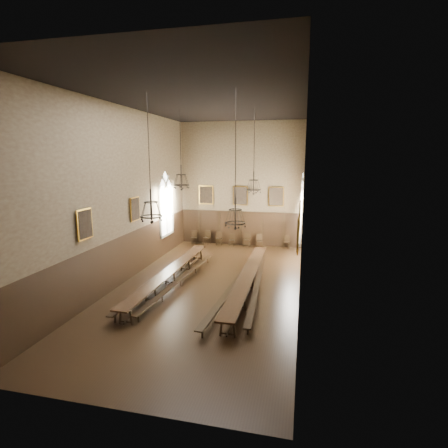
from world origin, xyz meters
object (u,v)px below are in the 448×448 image
(chandelier_front_right, at_px, (235,214))
(chandelier_back_right, at_px, (254,184))
(chair_1, at_px, (207,240))
(chair_4, at_px, (247,242))
(table_left, at_px, (170,277))
(chair_5, at_px, (259,243))
(chair_3, at_px, (232,242))
(chandelier_front_left, at_px, (151,209))
(chair_7, at_px, (286,245))
(chair_2, at_px, (219,241))
(bench_left_outer, at_px, (163,277))
(chandelier_back_left, at_px, (181,180))
(table_right, at_px, (248,282))
(bench_right_outer, at_px, (257,285))
(chair_0, at_px, (194,240))
(bench_right_inner, at_px, (237,284))
(bench_left_inner, at_px, (181,281))

(chandelier_front_right, bearing_deg, chandelier_back_right, 90.32)
(chair_1, distance_m, chair_4, 3.07)
(table_left, relative_size, chair_5, 10.35)
(table_left, xyz_separation_m, chandelier_front_right, (3.91, -2.72, 3.86))
(chair_3, distance_m, chandelier_front_left, 12.09)
(chair_3, relative_size, chair_7, 0.92)
(chair_2, relative_size, chair_3, 1.15)
(chair_5, distance_m, chair_7, 1.95)
(bench_left_outer, distance_m, chair_3, 8.72)
(chandelier_back_left, bearing_deg, bench_left_outer, -99.50)
(table_right, relative_size, bench_right_outer, 1.09)
(bench_right_outer, relative_size, chair_0, 9.97)
(chandelier_front_left, bearing_deg, table_left, 96.58)
(bench_right_outer, xyz_separation_m, chair_0, (-5.95, 8.42, 0.02))
(chair_0, bearing_deg, chair_7, -7.26)
(bench_right_outer, distance_m, chair_5, 8.47)
(table_left, relative_size, chair_4, 9.78)
(bench_right_outer, height_order, chandelier_back_right, chandelier_back_right)
(chandelier_front_right, bearing_deg, chair_0, 115.41)
(table_right, distance_m, bench_right_inner, 0.56)
(table_left, height_order, bench_left_outer, table_left)
(bench_right_outer, distance_m, chair_7, 8.59)
(table_left, height_order, chandelier_front_right, chandelier_front_right)
(chair_3, xyz_separation_m, chandelier_back_right, (2.43, -6.16, 4.79))
(chair_1, xyz_separation_m, chandelier_front_right, (4.39, -11.39, 3.95))
(chair_7, relative_size, chandelier_back_left, 0.22)
(chair_3, relative_size, chair_4, 0.84)
(bench_left_inner, xyz_separation_m, chandelier_front_left, (-0.29, -2.56, 4.06))
(bench_left_outer, height_order, bench_right_outer, bench_left_outer)
(bench_right_outer, relative_size, chair_7, 10.28)
(chair_5, relative_size, chandelier_back_left, 0.23)
(table_right, bearing_deg, chair_3, 106.64)
(chair_3, height_order, chair_5, chair_5)
(bench_right_inner, relative_size, chair_4, 10.34)
(chair_5, height_order, chandelier_back_right, chandelier_back_right)
(chandelier_back_left, bearing_deg, chair_0, 102.03)
(bench_right_inner, distance_m, chair_4, 8.69)
(chair_1, height_order, chair_4, chair_1)
(chair_0, relative_size, chair_3, 1.12)
(chair_0, relative_size, chandelier_front_left, 0.19)
(bench_left_inner, distance_m, chair_7, 10.06)
(chair_7, height_order, chandelier_front_left, chandelier_front_left)
(chair_7, height_order, chandelier_front_right, chandelier_front_right)
(chair_7, bearing_deg, bench_right_outer, -84.60)
(chair_3, xyz_separation_m, chandelier_back_left, (-1.59, -6.30, 4.95))
(bench_left_outer, distance_m, chair_2, 8.53)
(bench_left_outer, bearing_deg, chair_1, 89.79)
(chair_4, xyz_separation_m, chair_7, (2.86, 0.05, -0.03))
(bench_left_inner, height_order, chair_2, chair_2)
(bench_right_outer, distance_m, chandelier_front_right, 4.96)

